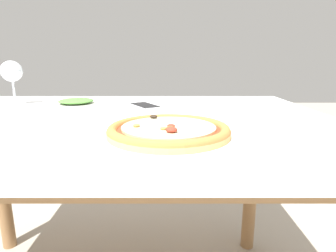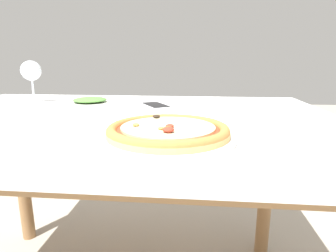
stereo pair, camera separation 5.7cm
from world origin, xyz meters
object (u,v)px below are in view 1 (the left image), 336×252
(dining_table, at_px, (104,143))
(pizza_plate, at_px, (168,132))
(side_plate, at_px, (76,103))
(wine_glass_far_left, at_px, (11,73))
(cell_phone, at_px, (144,106))

(dining_table, distance_m, pizza_plate, 0.32)
(side_plate, bearing_deg, wine_glass_far_left, 170.49)
(dining_table, xyz_separation_m, cell_phone, (0.11, 0.17, 0.09))
(pizza_plate, relative_size, cell_phone, 1.81)
(cell_phone, bearing_deg, side_plate, 171.97)
(side_plate, bearing_deg, cell_phone, -8.03)
(pizza_plate, bearing_deg, side_plate, 127.47)
(pizza_plate, height_order, side_plate, pizza_plate)
(side_plate, bearing_deg, dining_table, -54.77)
(pizza_plate, bearing_deg, cell_phone, 101.75)
(cell_phone, bearing_deg, pizza_plate, -78.25)
(dining_table, distance_m, side_plate, 0.27)
(cell_phone, height_order, side_plate, side_plate)
(dining_table, xyz_separation_m, wine_glass_far_left, (-0.39, 0.25, 0.20))
(wine_glass_far_left, distance_m, cell_phone, 0.52)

